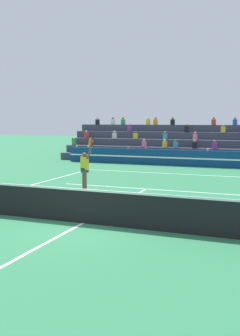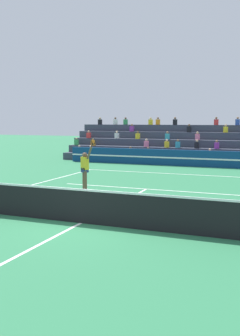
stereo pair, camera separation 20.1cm
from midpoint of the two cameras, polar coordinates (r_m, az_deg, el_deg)
The scene contains 6 objects.
ground_plane at distance 12.09m, azimuth -5.22°, elevation -7.98°, with size 120.00×120.00×0.00m, color #2D7A4C.
court_lines at distance 12.09m, azimuth -5.22°, elevation -7.96°, with size 11.10×23.90×0.01m.
tennis_net at distance 11.96m, azimuth -5.25°, elevation -5.46°, with size 12.00×0.10×1.10m.
sponsor_banner_wall at distance 27.06m, azimuth 10.39°, elevation 1.39°, with size 18.00×0.26×1.10m.
bleacher_stand at distance 30.75m, azimuth 11.84°, elevation 2.88°, with size 20.73×4.75×3.38m.
tennis_player at distance 17.25m, azimuth -4.76°, elevation -0.15°, with size 1.01×0.66×2.44m.
Camera 2 is at (5.44, -10.35, 3.10)m, focal length 42.00 mm.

